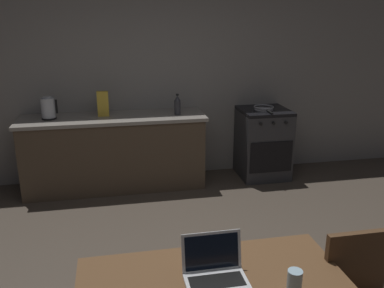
% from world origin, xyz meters
% --- Properties ---
extents(back_wall, '(6.40, 0.10, 2.69)m').
position_xyz_m(back_wall, '(0.30, 2.60, 1.34)').
color(back_wall, gray).
rests_on(back_wall, ground_plane).
extents(kitchen_counter, '(2.16, 0.64, 0.89)m').
position_xyz_m(kitchen_counter, '(-0.61, 2.25, 0.44)').
color(kitchen_counter, '#4C3D2D').
rests_on(kitchen_counter, ground_plane).
extents(stove_oven, '(0.60, 0.62, 0.89)m').
position_xyz_m(stove_oven, '(1.27, 2.24, 0.44)').
color(stove_oven, '#2D2D30').
rests_on(stove_oven, ground_plane).
extents(laptop, '(0.32, 0.27, 0.22)m').
position_xyz_m(laptop, '(-0.14, -0.80, 0.77)').
color(laptop, silver).
rests_on(laptop, dining_table).
extents(electric_kettle, '(0.18, 0.16, 0.26)m').
position_xyz_m(electric_kettle, '(-1.31, 2.25, 1.01)').
color(electric_kettle, black).
rests_on(electric_kettle, kitchen_counter).
extents(bottle, '(0.08, 0.08, 0.25)m').
position_xyz_m(bottle, '(0.15, 2.20, 1.00)').
color(bottle, '#2D2D33').
rests_on(bottle, kitchen_counter).
extents(frying_pan, '(0.25, 0.42, 0.05)m').
position_xyz_m(frying_pan, '(1.25, 2.22, 0.91)').
color(frying_pan, gray).
rests_on(frying_pan, stove_oven).
extents(drinking_glass, '(0.07, 0.07, 0.13)m').
position_xyz_m(drinking_glass, '(0.21, -0.98, 0.79)').
color(drinking_glass, '#99B7C6').
rests_on(drinking_glass, dining_table).
extents(cereal_box, '(0.13, 0.05, 0.29)m').
position_xyz_m(cereal_box, '(-0.71, 2.27, 1.03)').
color(cereal_box, gold).
rests_on(cereal_box, kitchen_counter).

